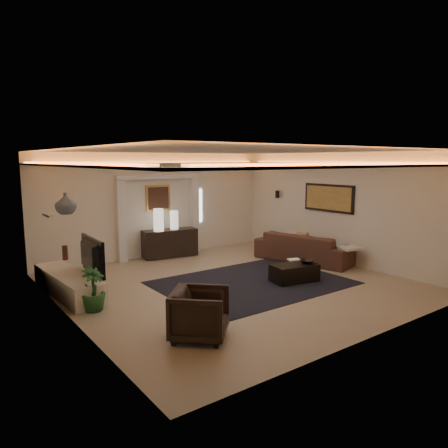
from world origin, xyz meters
TOP-DOWN VIEW (x-y plane):
  - floor at (0.00, 0.00)m, footprint 7.00×7.00m
  - ceiling at (0.00, 0.00)m, footprint 7.00×7.00m
  - wall_back at (0.00, 3.50)m, footprint 7.00×0.00m
  - wall_front at (0.00, -3.50)m, footprint 7.00×0.00m
  - wall_left at (-3.50, 0.00)m, footprint 0.00×7.00m
  - wall_right at (3.50, 0.00)m, footprint 0.00×7.00m
  - cove_soffit at (0.00, 0.00)m, footprint 7.00×7.00m
  - daylight_slit at (1.35, 3.48)m, footprint 0.25×0.03m
  - area_rug at (0.40, -0.20)m, footprint 4.00×3.00m
  - pilaster_left at (-1.15, 3.40)m, footprint 0.22×0.20m
  - pilaster_right at (1.15, 3.40)m, footprint 0.22×0.20m
  - alcove_header at (0.00, 3.40)m, footprint 2.52×0.20m
  - painting_frame at (0.00, 3.47)m, footprint 0.74×0.04m
  - painting_canvas at (0.00, 3.44)m, footprint 0.62×0.02m
  - art_panel_frame at (3.47, 0.30)m, footprint 0.04×1.64m
  - art_panel_gold at (3.44, 0.30)m, footprint 0.02×1.50m
  - wall_sconce at (3.38, 2.20)m, footprint 0.12×0.12m
  - wall_niche at (-3.44, 1.40)m, footprint 0.10×0.55m
  - console at (0.16, 3.13)m, footprint 1.58×0.68m
  - lamp_left at (-0.21, 3.07)m, footprint 0.34×0.34m
  - lamp_right at (0.32, 3.14)m, footprint 0.30×0.30m
  - media_ledge at (-3.15, 1.39)m, footprint 0.76×2.44m
  - tv at (-2.85, 1.07)m, footprint 1.28×0.20m
  - figurine at (-2.85, 2.59)m, footprint 0.14×0.14m
  - ginger_jar at (-3.15, 1.22)m, footprint 0.45×0.45m
  - plant at (-3.04, 0.19)m, footprint 0.61×0.61m
  - sofa at (2.84, 0.54)m, footprint 2.78×1.64m
  - throw_blanket at (3.08, -0.75)m, footprint 0.59×0.52m
  - throw_pillow at (3.15, 0.90)m, footprint 0.13×0.36m
  - coffee_table at (1.23, -0.66)m, footprint 1.11×0.74m
  - bowl at (1.56, -0.75)m, footprint 0.39×0.39m
  - magazine at (1.51, -0.39)m, footprint 0.32×0.28m
  - armchair at (-2.12, -1.95)m, footprint 1.18×1.18m

SIDE VIEW (x-z plane):
  - floor at x=0.00m, z-range 0.00..0.00m
  - area_rug at x=0.40m, z-range 0.00..0.01m
  - coffee_table at x=1.23m, z-range 0.01..0.40m
  - media_ledge at x=-3.15m, z-range 0.00..0.45m
  - sofa at x=2.84m, z-range 0.00..0.76m
  - armchair at x=-2.12m, z-range 0.00..0.77m
  - console at x=0.16m, z-range 0.02..0.78m
  - plant at x=-3.04m, z-range 0.00..0.80m
  - magazine at x=1.51m, z-range 0.41..0.44m
  - bowl at x=1.56m, z-range 0.41..0.49m
  - throw_blanket at x=3.08m, z-range 0.52..0.58m
  - throw_pillow at x=3.15m, z-range 0.37..0.73m
  - figurine at x=-2.85m, z-range 0.48..0.80m
  - tv at x=-2.85m, z-range 0.45..1.18m
  - lamp_left at x=-0.21m, z-range 0.78..1.40m
  - lamp_right at x=0.32m, z-range 0.83..1.35m
  - pilaster_left at x=-1.15m, z-range 0.00..2.20m
  - pilaster_right at x=1.15m, z-range 0.00..2.20m
  - daylight_slit at x=1.35m, z-range 0.85..1.85m
  - wall_back at x=0.00m, z-range -2.05..4.95m
  - wall_front at x=0.00m, z-range -2.05..4.95m
  - wall_left at x=-3.50m, z-range -2.05..4.95m
  - wall_right at x=3.50m, z-range -2.05..4.95m
  - painting_frame at x=0.00m, z-range 1.28..2.02m
  - painting_canvas at x=0.00m, z-range 1.34..1.96m
  - wall_niche at x=-3.44m, z-range 1.63..1.67m
  - wall_sconce at x=3.38m, z-range 1.57..1.79m
  - art_panel_gold at x=3.44m, z-range 1.39..2.01m
  - art_panel_frame at x=3.47m, z-range 1.33..2.07m
  - ginger_jar at x=-3.15m, z-range 1.67..2.09m
  - alcove_header at x=0.00m, z-range 2.19..2.31m
  - cove_soffit at x=0.00m, z-range 2.60..2.64m
  - ceiling at x=0.00m, z-range 2.90..2.90m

